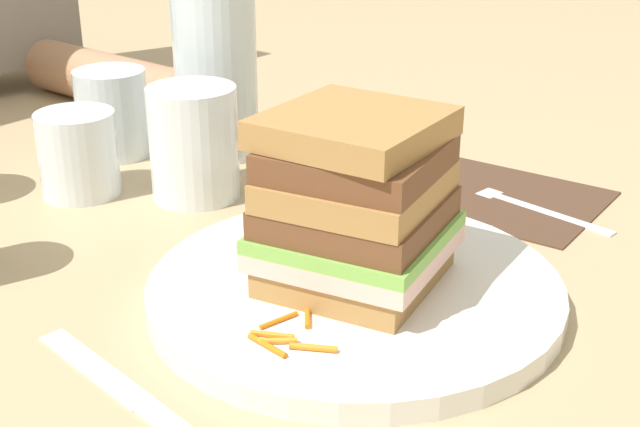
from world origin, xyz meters
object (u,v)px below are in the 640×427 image
object	(u,v)px
knife	(146,405)
empty_tumbler_2	(112,113)
fork	(519,199)
juice_glass	(194,150)
water_bottle	(213,16)
empty_tumbler_3	(78,154)
main_plate	(355,290)
sandwich	(356,202)
napkin_dark	(497,196)

from	to	relation	value
knife	empty_tumbler_2	world-z (taller)	empty_tumbler_2
fork	empty_tumbler_2	bearing A→B (deg)	110.34
knife	juice_glass	bearing A→B (deg)	41.42
knife	water_bottle	xyz separation A→B (m)	(0.32, 0.27, 0.13)
empty_tumbler_2	fork	bearing A→B (deg)	-69.66
water_bottle	knife	bearing A→B (deg)	-140.25
fork	empty_tumbler_3	size ratio (longest dim) A/B	2.29
main_plate	knife	distance (m)	0.17
knife	empty_tumbler_3	bearing A→B (deg)	59.01
sandwich	empty_tumbler_3	bearing A→B (deg)	89.55
fork	empty_tumbler_2	distance (m)	0.39
empty_tumbler_2	empty_tumbler_3	world-z (taller)	empty_tumbler_2
water_bottle	empty_tumbler_3	size ratio (longest dim) A/B	4.10
fork	water_bottle	xyz separation A→B (m)	(-0.07, 0.29, 0.13)
sandwich	knife	size ratio (longest dim) A/B	0.67
main_plate	sandwich	world-z (taller)	sandwich
juice_glass	empty_tumbler_2	size ratio (longest dim) A/B	1.16
main_plate	napkin_dark	bearing A→B (deg)	4.04
juice_glass	water_bottle	world-z (taller)	water_bottle
sandwich	fork	world-z (taller)	sandwich
napkin_dark	knife	xyz separation A→B (m)	(-0.39, -0.00, 0.00)
napkin_dark	empty_tumbler_3	size ratio (longest dim) A/B	2.34
knife	empty_tumbler_2	bearing A→B (deg)	53.41
main_plate	sandwich	size ratio (longest dim) A/B	2.07
juice_glass	water_bottle	size ratio (longest dim) A/B	0.32
main_plate	empty_tumbler_2	distance (m)	0.37
main_plate	fork	size ratio (longest dim) A/B	1.66
juice_glass	empty_tumbler_3	bearing A→B (deg)	125.79
juice_glass	empty_tumbler_3	size ratio (longest dim) A/B	1.33
knife	water_bottle	world-z (taller)	water_bottle
napkin_dark	knife	world-z (taller)	same
knife	water_bottle	bearing A→B (deg)	39.75
sandwich	juice_glass	size ratio (longest dim) A/B	1.38
knife	fork	bearing A→B (deg)	-3.24
main_plate	sandwich	distance (m)	0.06
napkin_dark	empty_tumbler_3	world-z (taller)	empty_tumbler_3
napkin_dark	empty_tumbler_2	bearing A→B (deg)	111.90
juice_glass	empty_tumbler_2	xyz separation A→B (m)	(0.02, 0.14, 0.00)
fork	knife	distance (m)	0.39
napkin_dark	empty_tumbler_2	size ratio (longest dim) A/B	2.04
knife	sandwich	bearing A→B (deg)	-5.06
napkin_dark	knife	distance (m)	0.39
knife	empty_tumbler_2	size ratio (longest dim) A/B	2.40
fork	knife	xyz separation A→B (m)	(-0.39, 0.02, -0.00)
napkin_dark	fork	world-z (taller)	fork
empty_tumbler_2	main_plate	bearing A→B (deg)	-103.50
juice_glass	main_plate	bearing A→B (deg)	-105.76
napkin_dark	water_bottle	bearing A→B (deg)	104.92
knife	empty_tumbler_3	world-z (taller)	empty_tumbler_3
sandwich	empty_tumbler_3	size ratio (longest dim) A/B	1.83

